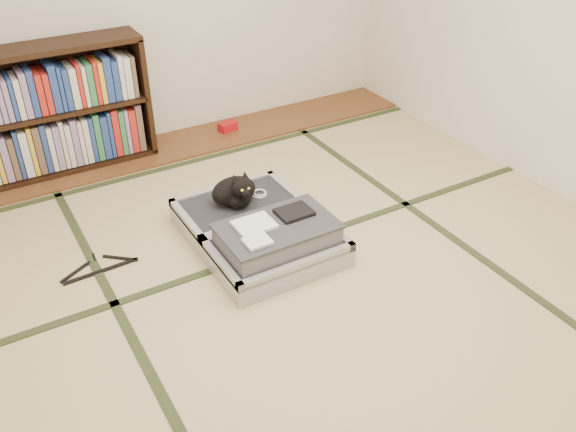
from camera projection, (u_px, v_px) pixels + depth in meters
floor at (312, 285)px, 3.40m from camera, size 4.50×4.50×0.00m
wood_strip at (178, 145)px, 4.84m from camera, size 4.00×0.50×0.02m
red_item at (228, 126)px, 5.03m from camera, size 0.17×0.12×0.07m
room_shell at (319, 21)px, 2.60m from camera, size 4.50×4.50×4.50m
tatami_borders at (269, 241)px, 3.76m from camera, size 4.00×4.50×0.01m
bookcase at (53, 113)px, 4.29m from camera, size 1.35×0.31×0.92m
suitcase at (261, 232)px, 3.66m from camera, size 0.75×1.00×0.29m
cat at (236, 191)px, 3.79m from camera, size 0.33×0.34×0.27m
cable_coil at (259, 194)px, 3.94m from camera, size 0.10×0.10×0.02m
hanger at (100, 268)px, 3.52m from camera, size 0.45×0.21×0.01m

